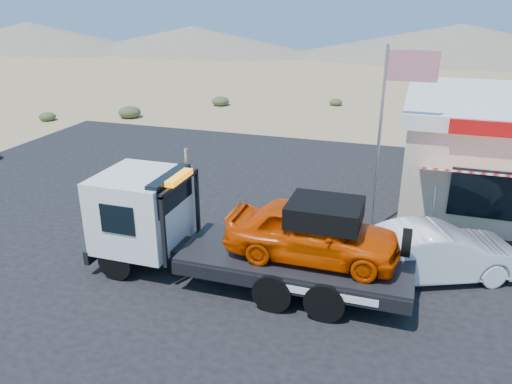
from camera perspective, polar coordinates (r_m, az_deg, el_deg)
ground at (r=14.46m, az=-8.05°, el=-9.19°), size 120.00×120.00×0.00m
asphalt_lot at (r=16.30m, az=2.94°, el=-5.22°), size 32.00×24.00×0.02m
tow_truck at (r=13.32m, az=-2.05°, el=-4.23°), size 8.60×2.55×2.87m
white_sedan at (r=14.64m, az=19.93°, el=-6.50°), size 4.85×3.33×1.51m
flagpole at (r=16.01m, az=14.93°, el=7.91°), size 1.55×0.10×6.00m
desert_scrub at (r=30.18m, az=-21.18°, el=6.59°), size 24.48×32.99×0.77m
distant_hills at (r=68.23m, az=5.05°, el=16.82°), size 126.00×48.00×4.20m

